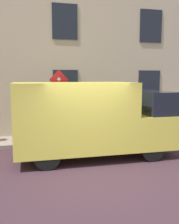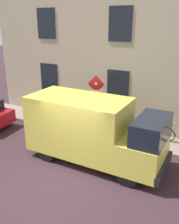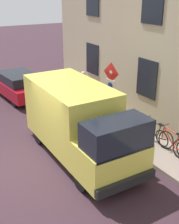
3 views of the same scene
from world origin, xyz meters
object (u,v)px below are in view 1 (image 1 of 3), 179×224
(bicycle_green, at_px, (132,124))
(delivery_van, at_px, (92,118))
(bicycle_red, at_px, (114,125))
(bicycle_black, at_px, (95,126))
(sign_post_stacked, at_px, (59,96))

(bicycle_green, bearing_deg, delivery_van, 46.18)
(bicycle_red, distance_m, bicycle_black, 0.89)
(sign_post_stacked, relative_size, bicycle_green, 1.58)
(bicycle_green, height_order, bicycle_black, same)
(bicycle_black, bearing_deg, bicycle_red, 174.34)
(bicycle_green, bearing_deg, sign_post_stacked, 13.75)
(sign_post_stacked, relative_size, delivery_van, 0.51)
(sign_post_stacked, distance_m, bicycle_red, 3.09)
(delivery_van, bearing_deg, sign_post_stacked, 113.84)
(bicycle_red, bearing_deg, sign_post_stacked, 19.21)
(sign_post_stacked, xyz_separation_m, delivery_van, (-1.91, -0.83, -0.62))
(sign_post_stacked, xyz_separation_m, bicycle_red, (0.84, -2.60, -1.45))
(sign_post_stacked, bearing_deg, bicycle_red, -72.06)
(delivery_van, distance_m, bicycle_black, 3.00)
(delivery_van, height_order, bicycle_red, delivery_van)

